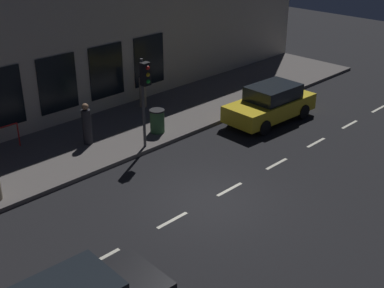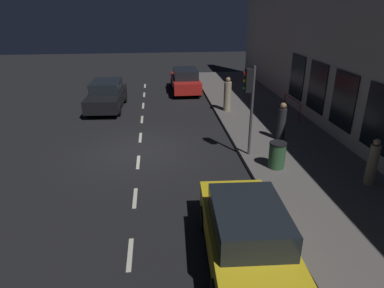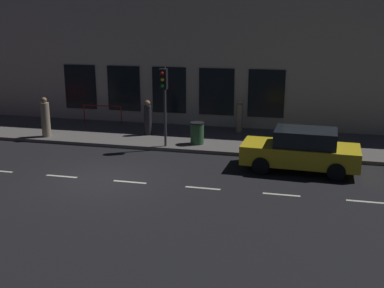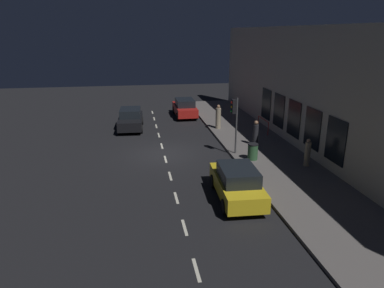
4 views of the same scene
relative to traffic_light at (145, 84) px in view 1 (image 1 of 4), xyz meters
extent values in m
plane|color=black|center=(-4.17, 1.02, -2.68)|extent=(60.00, 60.00, 0.00)
cube|color=#5B5654|center=(2.08, 1.02, -2.60)|extent=(4.50, 32.00, 0.15)
cube|color=beige|center=(4.63, 1.02, 1.14)|extent=(0.60, 32.00, 7.64)
cube|color=black|center=(4.30, -3.88, -0.76)|extent=(0.04, 1.77, 2.33)
cube|color=black|center=(4.30, -1.43, -0.76)|extent=(0.04, 1.77, 2.33)
cube|color=black|center=(4.30, 1.02, -0.76)|extent=(0.04, 1.77, 2.33)
cube|color=black|center=(4.30, 3.48, -0.76)|extent=(0.04, 1.77, 2.33)
cube|color=beige|center=(-4.17, -10.38, -2.67)|extent=(0.12, 1.20, 0.01)
cube|color=beige|center=(-4.17, -7.78, -2.67)|extent=(0.12, 1.20, 0.01)
cube|color=beige|center=(-4.17, -5.18, -2.67)|extent=(0.12, 1.20, 0.01)
cube|color=beige|center=(-4.17, -2.58, -2.67)|extent=(0.12, 1.20, 0.01)
cube|color=beige|center=(-4.17, 0.02, -2.67)|extent=(0.12, 1.20, 0.01)
cube|color=beige|center=(-4.17, 2.62, -2.67)|extent=(0.12, 1.20, 0.01)
cube|color=beige|center=(-4.17, 5.22, -2.67)|extent=(0.12, 1.20, 0.01)
cylinder|color=#424244|center=(0.14, 0.00, -0.81)|extent=(0.10, 0.10, 3.43)
cube|color=black|center=(-0.05, 0.00, 0.38)|extent=(0.26, 0.32, 0.84)
sphere|color=red|center=(-0.19, 0.00, 0.63)|extent=(0.15, 0.15, 0.15)
sphere|color=gold|center=(-0.19, 0.00, 0.38)|extent=(0.15, 0.15, 0.15)
sphere|color=green|center=(-0.19, 0.00, 0.13)|extent=(0.15, 0.15, 0.15)
cylinder|color=black|center=(-5.43, 5.99, -2.36)|extent=(0.25, 0.65, 0.64)
cube|color=gold|center=(-1.47, -5.67, -2.05)|extent=(1.95, 4.32, 0.70)
cube|color=black|center=(-1.48, -5.84, -1.40)|extent=(1.64, 2.28, 0.60)
cylinder|color=black|center=(-2.23, -4.32, -2.36)|extent=(0.25, 0.65, 0.64)
cylinder|color=black|center=(-0.60, -4.39, -2.36)|extent=(0.25, 0.65, 0.64)
cylinder|color=black|center=(-2.35, -6.95, -2.36)|extent=(0.25, 0.65, 0.64)
cylinder|color=black|center=(-0.72, -7.02, -2.36)|extent=(0.25, 0.65, 0.64)
cylinder|color=#232328|center=(1.89, 1.38, -1.84)|extent=(0.49, 0.49, 1.38)
sphere|color=#936B4C|center=(1.89, 1.38, -1.02)|extent=(0.26, 0.26, 0.26)
cube|color=#936B4C|center=(1.95, 1.27, -1.02)|extent=(0.09, 0.08, 0.07)
cylinder|color=gray|center=(3.44, -2.72, -1.85)|extent=(0.44, 0.44, 1.36)
sphere|color=tan|center=(3.44, -2.72, -1.07)|extent=(0.21, 0.21, 0.21)
cube|color=tan|center=(3.39, -2.63, -1.07)|extent=(0.07, 0.06, 0.06)
cylinder|color=#2D5633|center=(0.81, -1.24, -2.08)|extent=(0.58, 0.58, 0.90)
cylinder|color=black|center=(0.81, -1.24, -1.60)|extent=(0.61, 0.61, 0.06)
cylinder|color=red|center=(3.55, 3.36, -2.05)|extent=(0.05, 0.05, 0.95)
camera|label=1|loc=(-13.82, 11.49, 5.93)|focal=48.61mm
camera|label=2|loc=(-3.38, -11.91, 2.97)|focal=31.91mm
camera|label=3|loc=(-18.89, -5.73, 2.94)|focal=44.65mm
camera|label=4|loc=(-5.89, -19.71, 4.61)|focal=32.89mm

